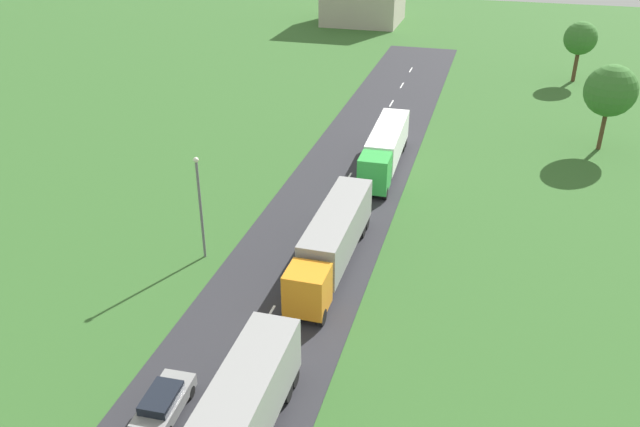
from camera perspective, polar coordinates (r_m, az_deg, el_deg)
road at (r=39.22m, az=-4.62°, el=-9.15°), size 10.00×140.00×0.06m
lane_marking_centre at (r=36.96m, az=-6.27°, el=-11.85°), size 0.16×122.36×0.01m
truck_lead at (r=30.03m, az=-7.53°, el=-17.86°), size 2.56×12.15×3.70m
truck_second at (r=42.80m, az=1.14°, el=-2.23°), size 2.56×13.50×3.62m
truck_third at (r=57.69m, az=5.76°, el=5.80°), size 2.79×13.33×3.43m
car_second at (r=33.50m, az=-13.61°, el=-15.89°), size 1.91×4.09×1.46m
lamppost_second at (r=43.63m, az=-10.53°, el=0.96°), size 0.36×0.36×7.44m
tree_oak at (r=66.37m, az=24.23°, el=9.83°), size 4.80×4.80×8.17m
tree_maple at (r=89.05m, az=21.97°, el=14.11°), size 4.05×4.05×7.47m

